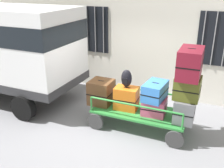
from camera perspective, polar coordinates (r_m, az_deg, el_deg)
name	(u,v)px	position (r m, az deg, el deg)	size (l,w,h in m)	color
ground_plane	(116,123)	(6.88, 0.79, -8.71)	(40.00, 40.00, 0.00)	gray
building_wall	(146,16)	(8.22, 7.52, 14.61)	(12.00, 0.38, 5.00)	silver
van	(2,43)	(8.59, -23.17, 8.25)	(4.78, 2.22, 2.84)	white
luggage_cart	(140,114)	(6.57, 6.15, -6.58)	(2.40, 1.13, 0.47)	#2D8438
cart_railing	(140,99)	(6.39, 6.30, -3.33)	(2.28, 0.99, 0.39)	#2D8438
suitcase_left_bottom	(101,92)	(6.76, -2.40, -1.79)	(0.59, 0.59, 0.64)	brown
suitcase_midleft_bottom	(126,98)	(6.49, 3.21, -3.16)	(0.61, 0.45, 0.58)	orange
suitcase_center_bottom	(154,106)	(6.34, 9.33, -4.89)	(0.58, 0.55, 0.41)	#CC4C72
suitcase_center_middle	(155,91)	(6.16, 9.51, -1.53)	(0.51, 0.77, 0.41)	#3372C6
suitcase_midright_bottom	(185,109)	(6.19, 15.79, -5.45)	(0.48, 0.67, 0.55)	slate
suitcase_midright_middle	(187,88)	(6.00, 16.34, -0.81)	(0.57, 0.54, 0.52)	#4C5119
suitcase_midright_top	(190,63)	(5.80, 16.92, 4.46)	(0.50, 0.88, 0.64)	maroon
backpack	(126,78)	(6.34, 3.22, 1.25)	(0.27, 0.22, 0.44)	black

